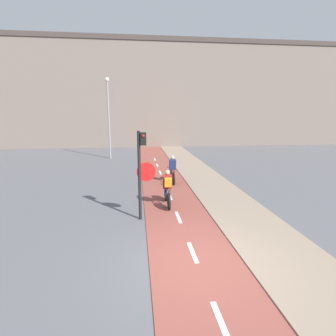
{
  "coord_description": "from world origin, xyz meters",
  "views": [
    {
      "loc": [
        -1.44,
        -5.93,
        3.74
      ],
      "look_at": [
        0.0,
        6.22,
        1.2
      ],
      "focal_mm": 28.0,
      "sensor_mm": 36.0,
      "label": 1
    }
  ],
  "objects": [
    {
      "name": "street_lamp_far",
      "position": [
        -3.72,
        16.57,
        4.06
      ],
      "size": [
        0.36,
        0.36,
        6.62
      ],
      "color": "gray",
      "rests_on": "ground_plane"
    },
    {
      "name": "bike_lane",
      "position": [
        0.0,
        0.01,
        0.01
      ],
      "size": [
        2.42,
        60.0,
        0.02
      ],
      "color": "brown",
      "rests_on": "ground_plane"
    },
    {
      "name": "sidewalk_strip",
      "position": [
        2.41,
        0.0,
        0.03
      ],
      "size": [
        2.4,
        60.0,
        0.05
      ],
      "color": "gray",
      "rests_on": "ground_plane"
    },
    {
      "name": "ground_plane",
      "position": [
        0.0,
        0.0,
        0.0
      ],
      "size": [
        120.0,
        120.0,
        0.0
      ],
      "primitive_type": "plane",
      "color": "#5B5B60"
    },
    {
      "name": "traffic_light_pole",
      "position": [
        -1.3,
        3.04,
        1.96
      ],
      "size": [
        0.67,
        0.25,
        3.17
      ],
      "color": "black",
      "rests_on": "ground_plane"
    },
    {
      "name": "building_row_background",
      "position": [
        0.0,
        26.43,
        5.94
      ],
      "size": [
        60.0,
        5.2,
        11.86
      ],
      "color": "slate",
      "rests_on": "ground_plane"
    },
    {
      "name": "cyclist_near",
      "position": [
        -0.25,
        4.34,
        0.72
      ],
      "size": [
        0.46,
        1.77,
        1.52
      ],
      "color": "black",
      "rests_on": "ground_plane"
    },
    {
      "name": "cyclist_far",
      "position": [
        0.46,
        8.01,
        0.67
      ],
      "size": [
        0.46,
        1.74,
        1.51
      ],
      "color": "black",
      "rests_on": "ground_plane"
    }
  ]
}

